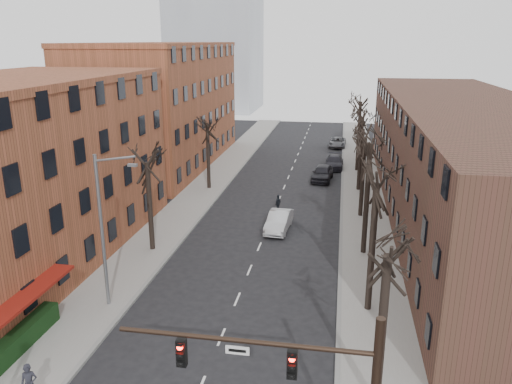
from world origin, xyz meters
The scene contains 21 objects.
sidewalk_left centered at (-8.00, 35.00, 0.07)m, with size 4.00×90.00×0.15m, color gray.
sidewalk_right centered at (8.00, 35.00, 0.07)m, with size 4.00×90.00×0.15m, color gray.
building_left_near centered at (-16.00, 15.00, 6.00)m, with size 12.00×26.00×12.00m, color brown.
building_left_far centered at (-16.00, 44.00, 7.00)m, with size 12.00×28.00×14.00m, color brown.
building_right centered at (16.00, 30.00, 5.00)m, with size 12.00×50.00×10.00m, color #4A2B22.
awning_left centered at (-9.40, 6.00, 0.00)m, with size 1.20×7.00×0.15m, color maroon.
hedge centered at (-9.50, 5.00, 0.65)m, with size 0.80×6.00×1.00m, color black.
tree_right_b centered at (7.60, 12.00, 0.00)m, with size 5.20×5.20×10.80m, color black, non-canonical shape.
tree_right_c centered at (7.60, 20.00, 0.00)m, with size 5.20×5.20×11.60m, color black, non-canonical shape.
tree_right_d centered at (7.60, 28.00, 0.00)m, with size 5.20×5.20×10.00m, color black, non-canonical shape.
tree_right_e centered at (7.60, 36.00, 0.00)m, with size 5.20×5.20×10.80m, color black, non-canonical shape.
tree_right_f centered at (7.60, 44.00, 0.00)m, with size 5.20×5.20×11.60m, color black, non-canonical shape.
tree_left_a centered at (-7.60, 18.00, 0.00)m, with size 5.20×5.20×9.50m, color black, non-canonical shape.
tree_left_b centered at (-7.60, 34.00, 0.00)m, with size 5.20×5.20×9.50m, color black, non-canonical shape.
streetlight centered at (-7.03, 10.00, 5.01)m, with size 2.45×0.22×9.03m.
silver_sedan centered at (1.00, 23.64, 0.77)m, with size 1.63×4.67×1.54m, color #B1B4B8.
parked_car_near centered at (3.80, 39.27, 0.85)m, with size 2.01×5.01×1.71m, color black.
parked_car_mid centered at (4.97, 45.13, 0.74)m, with size 2.06×5.08×1.47m, color black.
parked_car_far centered at (5.14, 57.64, 0.68)m, with size 2.26×4.90×1.36m, color #515258.
pedestrian_a centered at (-6.66, 1.69, 1.07)m, with size 0.67×0.44×1.85m, color black.
pedestrian_crossing centered at (0.36, 28.10, 0.79)m, with size 0.93×0.39×1.58m, color black.
Camera 1 is at (5.62, -13.94, 14.79)m, focal length 35.00 mm.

